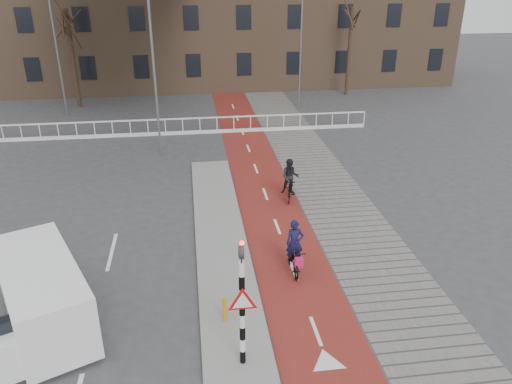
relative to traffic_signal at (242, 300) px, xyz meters
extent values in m
plane|color=#38383A|center=(0.60, 2.02, -1.99)|extent=(120.00, 120.00, 0.00)
cube|color=maroon|center=(2.10, 12.02, -1.98)|extent=(2.50, 60.00, 0.01)
cube|color=slate|center=(4.90, 12.02, -1.98)|extent=(3.00, 60.00, 0.01)
cube|color=gray|center=(-0.10, 6.02, -1.93)|extent=(1.80, 16.00, 0.12)
cylinder|color=black|center=(0.00, 0.02, -0.43)|extent=(0.14, 0.14, 2.88)
imported|color=black|center=(0.00, 0.02, 1.41)|extent=(0.13, 0.16, 0.80)
cylinder|color=#FF0C05|center=(0.00, -0.12, 1.59)|extent=(0.11, 0.02, 0.11)
cylinder|color=orange|center=(-0.31, 1.69, -1.51)|extent=(0.12, 0.12, 0.72)
imported|color=black|center=(2.12, 4.04, -1.54)|extent=(0.68, 1.71, 0.88)
imported|color=#13143C|center=(2.12, 4.04, -0.97)|extent=(0.58, 0.40, 1.54)
cube|color=#C81C5D|center=(2.15, 3.49, -1.37)|extent=(0.27, 0.18, 0.32)
imported|color=black|center=(3.05, 9.42, -1.49)|extent=(0.82, 1.68, 0.97)
imported|color=black|center=(3.05, 9.42, -0.98)|extent=(0.85, 0.73, 1.53)
cube|color=white|center=(-5.14, 2.30, -0.95)|extent=(3.50, 4.85, 1.80)
cube|color=#31911F|center=(-6.05, 2.30, -1.05)|extent=(1.20, 2.64, 0.55)
cube|color=#31911F|center=(-4.23, 2.30, -1.05)|extent=(1.20, 2.64, 0.55)
cube|color=black|center=(-5.14, 0.39, -0.55)|extent=(1.50, 0.71, 0.90)
cylinder|color=black|center=(-5.21, 0.58, -1.67)|extent=(0.46, 0.67, 0.63)
cylinder|color=black|center=(-3.81, 1.21, -1.67)|extent=(0.46, 0.67, 0.63)
cylinder|color=black|center=(-6.46, 3.38, -1.67)|extent=(0.46, 0.67, 0.63)
cylinder|color=black|center=(-5.07, 4.01, -1.67)|extent=(0.46, 0.67, 0.63)
cube|color=silver|center=(-4.40, 19.02, -1.04)|extent=(28.00, 0.08, 0.08)
cube|color=silver|center=(-4.40, 19.02, -1.89)|extent=(28.00, 0.10, 0.20)
cube|color=#7F6047|center=(-2.40, 34.02, 4.01)|extent=(46.00, 10.00, 12.00)
cylinder|color=black|center=(-8.58, 26.37, 1.27)|extent=(0.30, 0.30, 6.53)
cylinder|color=black|center=(11.08, 27.41, 1.20)|extent=(0.26, 0.26, 6.38)
cylinder|color=slate|center=(-2.56, 15.59, 2.38)|extent=(0.12, 0.12, 8.73)
cylinder|color=slate|center=(-9.00, 24.19, 2.12)|extent=(0.12, 0.12, 8.22)
cylinder|color=slate|center=(6.56, 23.80, 2.46)|extent=(0.12, 0.12, 8.90)
camera|label=1|loc=(-0.96, -9.40, 7.03)|focal=35.00mm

